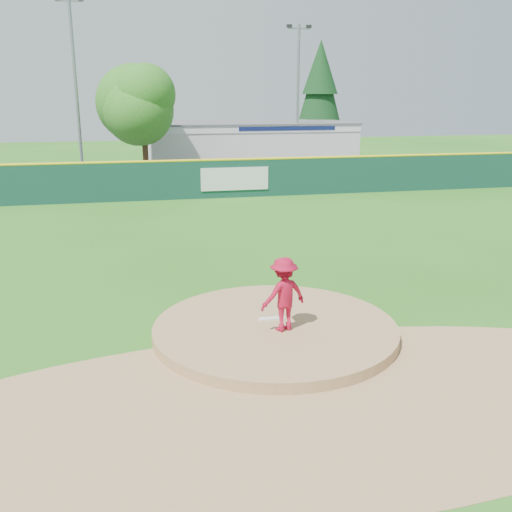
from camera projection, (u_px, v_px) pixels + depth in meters
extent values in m
plane|color=#286B19|center=(275.00, 334.00, 12.92)|extent=(120.00, 120.00, 0.00)
cylinder|color=#9E774C|center=(275.00, 334.00, 12.92)|extent=(5.50, 5.50, 0.50)
cube|color=white|center=(272.00, 318.00, 13.12)|extent=(0.60, 0.15, 0.04)
cylinder|color=#9E774C|center=(317.00, 401.00, 10.09)|extent=(15.40, 15.40, 0.01)
cube|color=#38383A|center=(176.00, 176.00, 38.29)|extent=(44.00, 16.00, 0.02)
imported|color=#A60E2B|center=(284.00, 294.00, 12.34)|extent=(1.20, 0.90, 1.65)
imported|color=white|center=(290.00, 170.00, 36.10)|extent=(5.36, 4.05, 1.35)
cube|color=silver|center=(248.00, 145.00, 43.80)|extent=(15.00, 8.00, 3.20)
cube|color=white|center=(260.00, 129.00, 39.65)|extent=(15.00, 0.06, 0.55)
cube|color=#0F194C|center=(288.00, 128.00, 40.02)|extent=(7.00, 0.03, 0.28)
cube|color=#59595B|center=(248.00, 123.00, 43.36)|extent=(15.20, 8.20, 0.12)
cube|color=silver|center=(235.00, 179.00, 29.98)|extent=(3.60, 0.04, 1.20)
cube|color=#123B30|center=(190.00, 180.00, 29.56)|extent=(40.00, 0.10, 2.00)
cylinder|color=yellow|center=(189.00, 161.00, 29.29)|extent=(40.00, 0.14, 0.14)
cylinder|color=#382314|center=(146.00, 161.00, 35.65)|extent=(0.36, 0.36, 2.60)
sphere|color=#387F23|center=(143.00, 107.00, 34.76)|extent=(5.60, 5.60, 5.60)
cylinder|color=#382314|center=(318.00, 149.00, 49.23)|extent=(0.40, 0.40, 1.60)
cone|color=#113A16|center=(320.00, 92.00, 47.94)|extent=(4.40, 4.40, 7.90)
cylinder|color=gray|center=(76.00, 91.00, 35.56)|extent=(0.20, 0.20, 11.00)
cube|color=gray|center=(69.00, 1.00, 34.15)|extent=(1.60, 0.10, 0.10)
cylinder|color=gray|center=(298.00, 99.00, 40.68)|extent=(0.20, 0.20, 10.00)
cube|color=gray|center=(299.00, 28.00, 39.41)|extent=(1.60, 0.10, 0.10)
cube|color=black|center=(289.00, 26.00, 39.22)|extent=(0.35, 0.25, 0.20)
cube|color=black|center=(309.00, 26.00, 39.51)|extent=(0.35, 0.25, 0.20)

